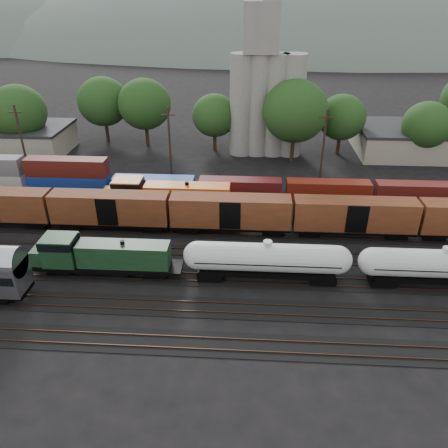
# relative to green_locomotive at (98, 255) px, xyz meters

# --- Properties ---
(ground) EXTENTS (600.00, 600.00, 0.00)m
(ground) POSITION_rel_green_locomotive_xyz_m (15.44, 5.00, -2.49)
(ground) COLOR black
(tracks) EXTENTS (180.00, 33.20, 0.20)m
(tracks) POSITION_rel_green_locomotive_xyz_m (15.44, 5.00, -2.45)
(tracks) COLOR black
(tracks) RESTS_ON ground
(green_locomotive) EXTENTS (16.47, 2.91, 4.36)m
(green_locomotive) POSITION_rel_green_locomotive_xyz_m (0.00, 0.00, 0.00)
(green_locomotive) COLOR black
(green_locomotive) RESTS_ON ground
(tank_car_a) EXTENTS (17.75, 3.18, 4.65)m
(tank_car_a) POSITION_rel_green_locomotive_xyz_m (18.21, 0.00, 0.26)
(tank_car_a) COLOR silver
(tank_car_a) RESTS_ON ground
(tank_car_b) EXTENTS (17.34, 3.10, 4.54)m
(tank_car_b) POSITION_rel_green_locomotive_xyz_m (36.37, 0.00, 0.21)
(tank_car_b) COLOR silver
(tank_car_b) RESTS_ON ground
(orange_locomotive) EXTENTS (19.31, 3.22, 4.83)m
(orange_locomotive) POSITION_rel_green_locomotive_xyz_m (4.45, 15.00, 0.24)
(orange_locomotive) COLOR black
(orange_locomotive) RESTS_ON ground
(boxcar_string) EXTENTS (122.80, 2.90, 4.20)m
(boxcar_string) POSITION_rel_green_locomotive_xyz_m (6.19, 10.00, 0.63)
(boxcar_string) COLOR black
(boxcar_string) RESTS_ON ground
(container_wall) EXTENTS (163.42, 2.60, 5.80)m
(container_wall) POSITION_rel_green_locomotive_xyz_m (-1.74, 20.00, -0.40)
(container_wall) COLOR black
(container_wall) RESTS_ON ground
(grain_silo) EXTENTS (13.40, 5.00, 29.00)m
(grain_silo) POSITION_rel_green_locomotive_xyz_m (18.72, 41.00, 8.76)
(grain_silo) COLOR gray
(grain_silo) RESTS_ON ground
(industrial_sheds) EXTENTS (119.38, 17.26, 5.10)m
(industrial_sheds) POSITION_rel_green_locomotive_xyz_m (22.07, 40.25, 0.07)
(industrial_sheds) COLOR #9E937F
(industrial_sheds) RESTS_ON ground
(tree_band) EXTENTS (165.11, 22.36, 14.45)m
(tree_band) POSITION_rel_green_locomotive_xyz_m (14.89, 41.78, 5.51)
(tree_band) COLOR black
(tree_band) RESTS_ON ground
(utility_poles) EXTENTS (122.20, 0.36, 12.00)m
(utility_poles) POSITION_rel_green_locomotive_xyz_m (15.44, 27.00, 3.72)
(utility_poles) COLOR black
(utility_poles) RESTS_ON ground
(distant_hills) EXTENTS (860.00, 286.00, 130.00)m
(distant_hills) POSITION_rel_green_locomotive_xyz_m (39.36, 265.00, -23.06)
(distant_hills) COLOR #59665B
(distant_hills) RESTS_ON ground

